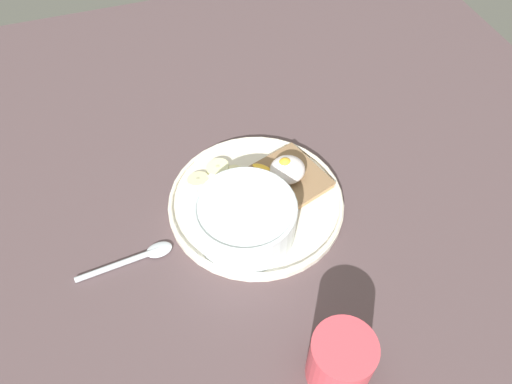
# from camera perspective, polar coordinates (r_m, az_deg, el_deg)

# --- Properties ---
(ground_plane) EXTENTS (1.20, 1.20, 0.02)m
(ground_plane) POSITION_cam_1_polar(r_m,az_deg,el_deg) (0.74, 0.00, -1.94)
(ground_plane) COLOR #513F42
(ground_plane) RESTS_ON ground
(plate) EXTENTS (0.25, 0.25, 0.02)m
(plate) POSITION_cam_1_polar(r_m,az_deg,el_deg) (0.72, 0.00, -1.09)
(plate) COLOR silver
(plate) RESTS_ON ground_plane
(oatmeal_bowl) EXTENTS (0.14, 0.14, 0.06)m
(oatmeal_bowl) POSITION_cam_1_polar(r_m,az_deg,el_deg) (0.67, -1.20, -3.03)
(oatmeal_bowl) COLOR white
(oatmeal_bowl) RESTS_ON plate
(toast_slice) EXTENTS (0.13, 0.13, 0.01)m
(toast_slice) POSITION_cam_1_polar(r_m,az_deg,el_deg) (0.74, 3.53, 1.46)
(toast_slice) COLOR olive
(toast_slice) RESTS_ON plate
(poached_egg) EXTENTS (0.07, 0.07, 0.04)m
(poached_egg) POSITION_cam_1_polar(r_m,az_deg,el_deg) (0.72, 3.54, 2.63)
(poached_egg) COLOR white
(poached_egg) RESTS_ON toast_slice
(banana_slice_front) EXTENTS (0.04, 0.04, 0.01)m
(banana_slice_front) POSITION_cam_1_polar(r_m,az_deg,el_deg) (0.74, -4.60, 1.09)
(banana_slice_front) COLOR #F1E5C7
(banana_slice_front) RESTS_ON plate
(banana_slice_left) EXTENTS (0.05, 0.05, 0.01)m
(banana_slice_left) POSITION_cam_1_polar(r_m,az_deg,el_deg) (0.76, -4.36, 2.69)
(banana_slice_left) COLOR beige
(banana_slice_left) RESTS_ON plate
(banana_slice_back) EXTENTS (0.03, 0.03, 0.01)m
(banana_slice_back) POSITION_cam_1_polar(r_m,az_deg,el_deg) (0.75, -2.52, 2.04)
(banana_slice_back) COLOR beige
(banana_slice_back) RESTS_ON plate
(banana_slice_right) EXTENTS (0.04, 0.04, 0.01)m
(banana_slice_right) POSITION_cam_1_polar(r_m,az_deg,el_deg) (0.74, -6.62, 1.35)
(banana_slice_right) COLOR #EEEAB1
(banana_slice_right) RESTS_ON plate
(coffee_mug) EXTENTS (0.07, 0.07, 0.08)m
(coffee_mug) POSITION_cam_1_polar(r_m,az_deg,el_deg) (0.58, 9.66, -18.42)
(coffee_mug) COLOR #D9434F
(coffee_mug) RESTS_ON ground_plane
(spoon) EXTENTS (0.13, 0.03, 0.01)m
(spoon) POSITION_cam_1_polar(r_m,az_deg,el_deg) (0.69, -13.46, -7.32)
(spoon) COLOR silver
(spoon) RESTS_ON ground_plane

